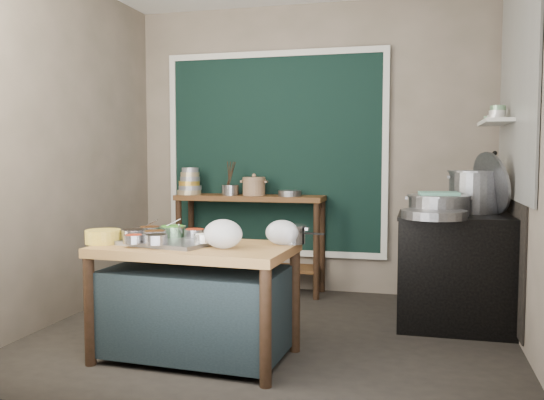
% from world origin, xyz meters
% --- Properties ---
extents(floor, '(3.50, 3.00, 0.02)m').
position_xyz_m(floor, '(0.00, 0.00, -0.01)').
color(floor, black).
rests_on(floor, ground).
extents(back_wall, '(3.50, 0.02, 2.80)m').
position_xyz_m(back_wall, '(0.00, 1.51, 1.40)').
color(back_wall, gray).
rests_on(back_wall, floor).
extents(left_wall, '(0.02, 3.00, 2.80)m').
position_xyz_m(left_wall, '(-1.76, 0.00, 1.40)').
color(left_wall, gray).
rests_on(left_wall, floor).
extents(right_wall, '(0.02, 3.00, 2.80)m').
position_xyz_m(right_wall, '(1.76, 0.00, 1.40)').
color(right_wall, gray).
rests_on(right_wall, floor).
extents(curtain_panel, '(2.10, 0.02, 1.90)m').
position_xyz_m(curtain_panel, '(-0.35, 1.47, 1.35)').
color(curtain_panel, black).
rests_on(curtain_panel, back_wall).
extents(curtain_frame, '(2.22, 0.03, 2.02)m').
position_xyz_m(curtain_frame, '(-0.35, 1.46, 1.35)').
color(curtain_frame, beige).
rests_on(curtain_frame, back_wall).
extents(tile_panel, '(0.02, 1.70, 1.70)m').
position_xyz_m(tile_panel, '(1.74, 0.55, 1.85)').
color(tile_panel, '#B2B2AA').
rests_on(tile_panel, right_wall).
extents(soot_patch, '(0.01, 1.30, 1.30)m').
position_xyz_m(soot_patch, '(1.74, 0.65, 0.70)').
color(soot_patch, black).
rests_on(soot_patch, right_wall).
extents(wall_shelf, '(0.22, 0.70, 0.03)m').
position_xyz_m(wall_shelf, '(1.63, 0.85, 1.60)').
color(wall_shelf, beige).
rests_on(wall_shelf, right_wall).
extents(prep_table, '(1.29, 0.79, 0.75)m').
position_xyz_m(prep_table, '(-0.36, -0.62, 0.38)').
color(prep_table, olive).
rests_on(prep_table, floor).
extents(back_counter, '(1.45, 0.40, 0.95)m').
position_xyz_m(back_counter, '(-0.55, 1.28, 0.47)').
color(back_counter, '#583619').
rests_on(back_counter, floor).
extents(stove_block, '(0.90, 0.68, 0.85)m').
position_xyz_m(stove_block, '(1.35, 0.55, 0.42)').
color(stove_block, black).
rests_on(stove_block, floor).
extents(stove_top, '(0.92, 0.69, 0.03)m').
position_xyz_m(stove_top, '(1.35, 0.55, 0.86)').
color(stove_top, black).
rests_on(stove_top, stove_block).
extents(condiment_tray, '(0.66, 0.54, 0.03)m').
position_xyz_m(condiment_tray, '(-0.55, -0.61, 0.76)').
color(condiment_tray, gray).
rests_on(condiment_tray, prep_table).
extents(condiment_bowls, '(0.64, 0.51, 0.07)m').
position_xyz_m(condiment_bowls, '(-0.61, -0.60, 0.81)').
color(condiment_bowls, gray).
rests_on(condiment_bowls, condiment_tray).
extents(yellow_basin, '(0.31, 0.31, 0.09)m').
position_xyz_m(yellow_basin, '(-0.98, -0.70, 0.79)').
color(yellow_basin, '#E7BA49').
rests_on(yellow_basin, prep_table).
extents(saucepan, '(0.26, 0.26, 0.12)m').
position_xyz_m(saucepan, '(0.22, -0.39, 0.81)').
color(saucepan, gray).
rests_on(saucepan, prep_table).
extents(plastic_bag_a, '(0.27, 0.24, 0.18)m').
position_xyz_m(plastic_bag_a, '(-0.14, -0.71, 0.84)').
color(plastic_bag_a, white).
rests_on(plastic_bag_a, prep_table).
extents(plastic_bag_b, '(0.23, 0.20, 0.16)m').
position_xyz_m(plastic_bag_b, '(0.19, -0.48, 0.83)').
color(plastic_bag_b, white).
rests_on(plastic_bag_b, prep_table).
extents(bowl_stack, '(0.24, 0.24, 0.27)m').
position_xyz_m(bowl_stack, '(-1.16, 1.25, 1.07)').
color(bowl_stack, tan).
rests_on(bowl_stack, back_counter).
extents(utensil_cup, '(0.21, 0.21, 0.10)m').
position_xyz_m(utensil_cup, '(-0.73, 1.22, 1.00)').
color(utensil_cup, gray).
rests_on(utensil_cup, back_counter).
extents(ceramic_crock, '(0.26, 0.26, 0.16)m').
position_xyz_m(ceramic_crock, '(-0.51, 1.26, 1.03)').
color(ceramic_crock, '#8F6C4E').
rests_on(ceramic_crock, back_counter).
extents(wide_bowl, '(0.28, 0.28, 0.05)m').
position_xyz_m(wide_bowl, '(-0.15, 1.24, 0.98)').
color(wide_bowl, gray).
rests_on(wide_bowl, back_counter).
extents(stock_pot, '(0.55, 0.55, 0.34)m').
position_xyz_m(stock_pot, '(1.47, 0.72, 1.05)').
color(stock_pot, gray).
rests_on(stock_pot, stove_top).
extents(pot_lid, '(0.31, 0.50, 0.49)m').
position_xyz_m(pot_lid, '(1.58, 0.64, 1.12)').
color(pot_lid, gray).
rests_on(pot_lid, stove_top).
extents(steamer, '(0.56, 0.56, 0.15)m').
position_xyz_m(steamer, '(1.19, 0.43, 0.96)').
color(steamer, gray).
rests_on(steamer, stove_top).
extents(green_cloth, '(0.31, 0.25, 0.02)m').
position_xyz_m(green_cloth, '(1.19, 0.43, 1.05)').
color(green_cloth, '#5B9B80').
rests_on(green_cloth, steamer).
extents(shallow_pan, '(0.51, 0.51, 0.06)m').
position_xyz_m(shallow_pan, '(1.15, 0.18, 0.91)').
color(shallow_pan, gray).
rests_on(shallow_pan, stove_top).
extents(shelf_bowl_stack, '(0.14, 0.14, 0.11)m').
position_xyz_m(shelf_bowl_stack, '(1.63, 0.79, 1.67)').
color(shelf_bowl_stack, silver).
rests_on(shelf_bowl_stack, wall_shelf).
extents(shelf_bowl_green, '(0.16, 0.16, 0.05)m').
position_xyz_m(shelf_bowl_green, '(1.63, 1.10, 1.64)').
color(shelf_bowl_green, gray).
rests_on(shelf_bowl_green, wall_shelf).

